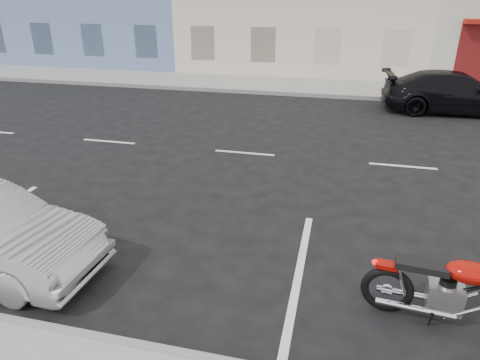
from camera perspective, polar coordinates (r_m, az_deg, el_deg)
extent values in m
plane|color=black|center=(11.16, 10.70, 2.72)|extent=(120.00, 120.00, 0.00)
cube|color=gray|center=(20.25, -2.16, 12.87)|extent=(80.00, 3.40, 0.15)
cube|color=gray|center=(18.65, -3.60, 11.90)|extent=(80.00, 0.12, 0.16)
torus|color=black|center=(6.25, 26.16, -14.51)|extent=(0.69, 0.18, 0.68)
cube|color=#A10C05|center=(6.03, 26.42, -11.65)|extent=(0.32, 0.19, 0.06)
cylinder|color=silver|center=(6.50, 29.06, -14.74)|extent=(0.97, 0.18, 0.08)
imported|color=black|center=(16.95, 26.69, 10.39)|extent=(4.98, 2.24, 1.42)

